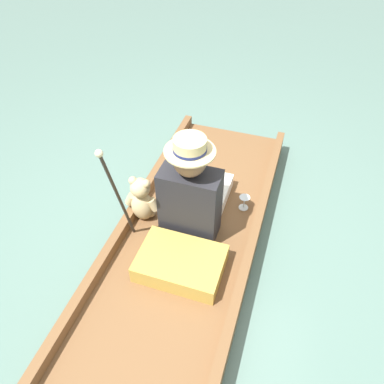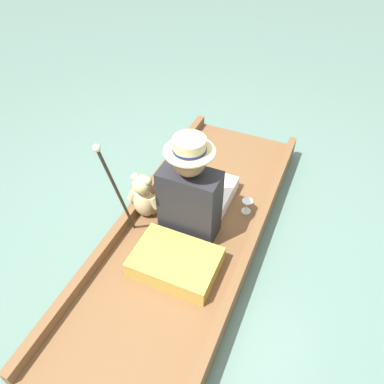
{
  "view_description": "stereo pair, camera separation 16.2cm",
  "coord_description": "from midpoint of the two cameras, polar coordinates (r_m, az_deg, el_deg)",
  "views": [
    {
      "loc": [
        0.55,
        -1.63,
        2.16
      ],
      "look_at": [
        0.0,
        0.04,
        0.48
      ],
      "focal_mm": 35.0,
      "sensor_mm": 36.0,
      "label": 1
    },
    {
      "loc": [
        0.7,
        -1.58,
        2.16
      ],
      "look_at": [
        0.0,
        0.04,
        0.48
      ],
      "focal_mm": 35.0,
      "sensor_mm": 36.0,
      "label": 2
    }
  ],
  "objects": [
    {
      "name": "seat_cushion",
      "position": [
        2.42,
        -0.58,
        -10.71
      ],
      "size": [
        0.54,
        0.38,
        0.13
      ],
      "color": "#B7933D",
      "rests_on": "punt_boat"
    },
    {
      "name": "seated_person",
      "position": [
        2.5,
        2.28,
        -0.29
      ],
      "size": [
        0.39,
        0.71,
        0.79
      ],
      "rotation": [
        0.0,
        0.0,
        -0.09
      ],
      "color": "white",
      "rests_on": "punt_boat"
    },
    {
      "name": "ground_plane",
      "position": [
        2.76,
        1.29,
        -7.77
      ],
      "size": [
        16.0,
        16.0,
        0.0
      ],
      "primitive_type": "plane",
      "color": "slate"
    },
    {
      "name": "wine_glass",
      "position": [
        2.77,
        10.05,
        -1.81
      ],
      "size": [
        0.08,
        0.08,
        0.11
      ],
      "color": "silver",
      "rests_on": "punt_boat"
    },
    {
      "name": "punt_boat",
      "position": [
        2.7,
        1.31,
        -6.79
      ],
      "size": [
        0.95,
        2.6,
        0.22
      ],
      "color": "brown",
      "rests_on": "ground_plane"
    },
    {
      "name": "teddy_bear",
      "position": [
        2.65,
        -5.62,
        -0.78
      ],
      "size": [
        0.27,
        0.16,
        0.38
      ],
      "color": "tan",
      "rests_on": "punt_boat"
    },
    {
      "name": "walking_cane",
      "position": [
        2.27,
        -9.7,
        0.81
      ],
      "size": [
        0.04,
        0.24,
        0.87
      ],
      "color": "#2D2823",
      "rests_on": "punt_boat"
    }
  ]
}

